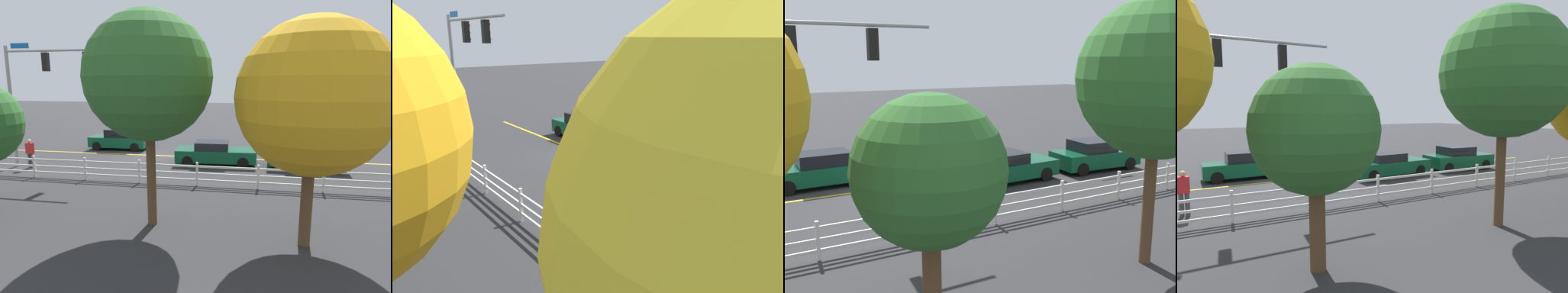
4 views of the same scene
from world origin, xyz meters
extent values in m
plane|color=#2D2D30|center=(0.00, 0.00, 0.00)|extent=(120.00, 120.00, 0.00)
cube|color=gold|center=(-4.00, 0.00, 0.00)|extent=(28.00, 0.16, 0.01)
cylinder|color=gray|center=(6.69, 4.24, 3.45)|extent=(0.20, 0.20, 6.90)
cylinder|color=gray|center=(3.33, 4.24, 6.60)|extent=(6.73, 0.12, 0.12)
cube|color=#0C59B2|center=(5.79, 4.26, 6.88)|extent=(1.10, 0.03, 0.28)
cube|color=black|center=(4.30, 4.24, 6.00)|extent=(0.32, 0.28, 1.00)
sphere|color=red|center=(4.30, 4.09, 6.32)|extent=(0.17, 0.17, 0.17)
sphere|color=orange|center=(4.30, 4.09, 6.00)|extent=(0.17, 0.17, 0.17)
sphere|color=#148C19|center=(4.30, 4.09, 5.68)|extent=(0.17, 0.17, 0.17)
cube|color=black|center=(1.88, 4.24, 6.00)|extent=(0.32, 0.28, 1.00)
sphere|color=red|center=(1.88, 4.09, 6.32)|extent=(0.17, 0.17, 0.17)
sphere|color=orange|center=(1.88, 4.09, 6.00)|extent=(0.17, 0.17, 0.17)
sphere|color=#148C19|center=(1.88, 4.09, 5.68)|extent=(0.17, 0.17, 0.17)
cube|color=#0C4C2D|center=(2.77, -1.75, 0.59)|extent=(4.27, 1.86, 0.74)
cube|color=black|center=(2.56, -1.75, 1.24)|extent=(2.23, 1.64, 0.57)
cylinder|color=black|center=(4.19, -0.89, 0.32)|extent=(0.64, 0.23, 0.64)
cylinder|color=black|center=(4.23, -2.55, 0.32)|extent=(0.64, 0.23, 0.64)
cylinder|color=black|center=(1.31, -0.95, 0.32)|extent=(0.64, 0.23, 0.64)
cylinder|color=black|center=(1.35, -2.61, 0.32)|extent=(0.64, 0.23, 0.64)
cube|color=#0C4C2D|center=(-4.85, 1.65, 0.57)|extent=(4.86, 2.06, 0.71)
cube|color=black|center=(-4.61, 1.66, 1.16)|extent=(2.05, 1.75, 0.47)
cylinder|color=black|center=(-6.43, 0.72, 0.32)|extent=(0.65, 0.25, 0.64)
cylinder|color=black|center=(-6.51, 2.44, 0.32)|extent=(0.65, 0.25, 0.64)
cylinder|color=black|center=(-3.19, 0.87, 0.32)|extent=(0.65, 0.25, 0.64)
cylinder|color=black|center=(-3.27, 2.59, 0.32)|extent=(0.65, 0.25, 0.64)
cube|color=#0C4C2D|center=(-10.12, 1.79, 0.59)|extent=(4.49, 2.18, 0.75)
cube|color=black|center=(-9.90, 1.77, 1.24)|extent=(2.05, 1.85, 0.55)
cylinder|color=black|center=(-8.69, 0.80, 0.32)|extent=(0.65, 0.26, 0.64)
cylinder|color=black|center=(-8.58, 2.60, 0.32)|extent=(0.65, 0.26, 0.64)
cylinder|color=#3F3F42|center=(5.57, 4.43, 0.42)|extent=(0.16, 0.16, 0.85)
cylinder|color=#3F3F42|center=(5.76, 4.41, 0.42)|extent=(0.16, 0.16, 0.85)
cube|color=red|center=(5.66, 4.42, 1.16)|extent=(0.42, 0.29, 0.62)
sphere|color=tan|center=(5.66, 4.42, 1.58)|extent=(0.22, 0.22, 0.22)
cube|color=white|center=(-7.33, 6.09, 0.57)|extent=(0.10, 0.10, 1.15)
cube|color=white|center=(-4.44, 6.09, 0.57)|extent=(0.10, 0.10, 1.15)
cube|color=white|center=(-1.56, 6.09, 0.57)|extent=(0.10, 0.10, 1.15)
cube|color=white|center=(1.33, 6.09, 0.57)|extent=(0.10, 0.10, 1.15)
cube|color=white|center=(4.22, 6.09, 0.57)|extent=(0.10, 0.10, 1.15)
cube|color=white|center=(7.11, 6.09, 0.57)|extent=(0.10, 0.10, 1.15)
cube|color=white|center=(10.00, 6.09, 0.57)|extent=(0.10, 0.10, 1.15)
cube|color=white|center=(-3.00, 6.09, 0.95)|extent=(26.00, 0.06, 0.09)
cube|color=white|center=(-3.00, 6.09, 0.60)|extent=(26.00, 0.06, 0.09)
cube|color=white|center=(-3.00, 6.09, 0.28)|extent=(26.00, 0.06, 0.09)
camera|label=1|loc=(-7.00, 21.06, 4.88)|focal=30.18mm
camera|label=2|loc=(-14.84, 11.20, 5.80)|focal=35.41mm
camera|label=3|loc=(6.15, 18.74, 5.57)|focal=41.97mm
camera|label=4|loc=(5.40, 18.28, 3.89)|focal=30.92mm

